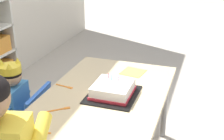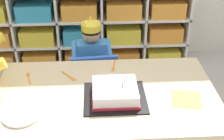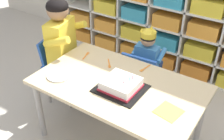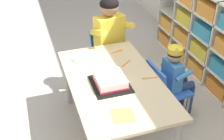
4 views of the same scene
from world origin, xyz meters
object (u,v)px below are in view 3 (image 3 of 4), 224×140
Objects in this scene: birthday_cake_on_tray at (121,85)px; fork_by_napkin at (145,68)px; paper_plate_stack at (59,75)px; classroom_chair_adult_side at (59,61)px; fork_near_child_seat at (86,55)px; adult_helper_seated at (67,42)px; fork_near_cake_tray at (109,64)px; classroom_chair_blue at (143,74)px; child_with_crown at (148,56)px; activity_table at (119,90)px.

birthday_cake_on_tray reaches higher than fork_by_napkin.
paper_plate_stack is 1.44× the size of fork_by_napkin.
paper_plate_stack is at bearing 142.23° from fork_by_napkin.
classroom_chair_adult_side reaches higher than fork_near_child_seat.
adult_helper_seated reaches higher than fork_near_cake_tray.
adult_helper_seated is (-0.62, -0.32, 0.29)m from classroom_chair_blue.
birthday_cake_on_tray is 2.59× the size of fork_by_napkin.
fork_near_child_seat is (-0.51, 0.24, -0.03)m from birthday_cake_on_tray.
classroom_chair_blue is 0.45m from fork_near_cake_tray.
child_with_crown is at bearing 31.55° from fork_by_napkin.
fork_near_child_seat is 1.08× the size of fork_near_cake_tray.
child_with_crown is (-0.01, 0.11, 0.14)m from classroom_chair_blue.
adult_helper_seated is at bearing 160.57° from birthday_cake_on_tray.
fork_near_child_seat is at bearing 93.62° from paper_plate_stack.
birthday_cake_on_tray is at bearing -123.67° from adult_helper_seated.
classroom_chair_blue is 1.76× the size of birthday_cake_on_tray.
birthday_cake_on_tray is at bearing -170.79° from fork_near_cake_tray.
classroom_chair_adult_side is at bearing 166.96° from activity_table.
fork_near_child_seat is at bearing 45.37° from child_with_crown.
adult_helper_seated reaches higher than classroom_chair_adult_side.
fork_near_child_seat is (0.34, 0.00, 0.18)m from classroom_chair_adult_side.
fork_by_napkin is (0.06, 0.28, 0.06)m from activity_table.
activity_table is at bearing -121.13° from adult_helper_seated.
adult_helper_seated is 8.43× the size of fork_near_child_seat.
classroom_chair_adult_side is at bearing 164.41° from birthday_cake_on_tray.
classroom_chair_adult_side reaches higher than fork_by_napkin.
fork_by_napkin is 0.30m from fork_near_cake_tray.
child_with_crown is at bearing -90.40° from classroom_chair_blue.
fork_by_napkin is (0.14, -0.35, 0.10)m from child_with_crown.
adult_helper_seated reaches higher than classroom_chair_blue.
birthday_cake_on_tray is at bearing -119.83° from classroom_chair_adult_side.
child_with_crown reaches higher than classroom_chair_blue.
child_with_crown is 4.23× the size of paper_plate_stack.
birthday_cake_on_tray is at bearing 49.27° from fork_near_child_seat.
paper_plate_stack is (0.26, -0.39, -0.04)m from adult_helper_seated.
classroom_chair_blue is 0.83m from paper_plate_stack.
child_with_crown reaches higher than paper_plate_stack.
child_with_crown is 0.76m from adult_helper_seated.
classroom_chair_blue is 0.75× the size of child_with_crown.
child_with_crown is 0.48m from fork_near_cake_tray.
child_with_crown is 0.77× the size of adult_helper_seated.
activity_table is 0.50m from fork_near_child_seat.
fork_by_napkin is at bearing 107.77° from child_with_crown.
fork_by_napkin is at bearing -98.70° from adult_helper_seated.
adult_helper_seated reaches higher than fork_near_child_seat.
birthday_cake_on_tray is 0.34m from fork_by_napkin.
paper_plate_stack is at bearing -149.30° from classroom_chair_adult_side.
birthday_cake_on_tray is (0.13, -0.69, 0.14)m from child_with_crown.
fork_by_napkin is (0.86, 0.10, 0.18)m from classroom_chair_adult_side.
paper_plate_stack is (-0.49, -0.13, -0.03)m from birthday_cake_on_tray.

